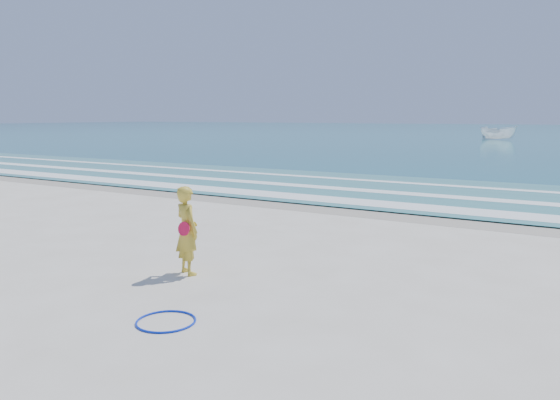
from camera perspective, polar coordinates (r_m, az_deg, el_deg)
The scene contains 9 objects.
ground at distance 10.87m, azimuth -14.12°, elevation -7.72°, with size 400.00×400.00×0.00m, color silver.
wet_sand at distance 18.18m, azimuth 6.36°, elevation -0.88°, with size 400.00×2.40×0.00m, color #B2A893.
shallow at distance 22.77m, azimuth 11.64°, elevation 1.05°, with size 400.00×10.00×0.01m, color #59B7AD.
foam_near at distance 19.35m, azimuth 7.98°, elevation -0.17°, with size 400.00×1.40×0.01m, color white.
foam_mid at distance 22.02m, azimuth 10.95°, elevation 0.84°, with size 400.00×0.90×0.01m, color white.
foam_far at distance 25.12m, azimuth 13.55°, elevation 1.72°, with size 400.00×0.60×0.01m, color white.
hoop at distance 8.48m, azimuth -11.83°, elevation -12.30°, with size 0.90×0.90×0.03m, color #0B2BCD.
boat at distance 74.47m, azimuth 21.85°, elevation 6.53°, with size 1.69×4.48×1.73m, color white.
woman at distance 10.65m, azimuth -9.69°, elevation -3.15°, with size 0.74×0.63×1.72m.
Camera 1 is at (7.46, -7.30, 3.04)m, focal length 35.00 mm.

